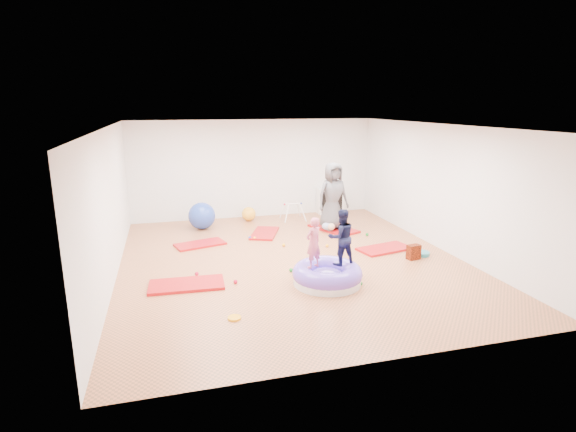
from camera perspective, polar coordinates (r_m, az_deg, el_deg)
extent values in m
cube|color=#C26F42|center=(9.56, 0.47, -5.66)|extent=(7.00, 8.00, 0.01)
cube|color=silver|center=(9.01, 0.51, 11.35)|extent=(7.00, 8.00, 0.01)
cube|color=silver|center=(13.02, -4.28, 5.97)|extent=(7.00, 0.01, 2.80)
cube|color=silver|center=(5.57, 11.70, -5.42)|extent=(7.00, 0.01, 2.80)
cube|color=silver|center=(8.92, -21.72, 1.23)|extent=(0.01, 8.00, 2.80)
cube|color=silver|center=(10.65, 18.97, 3.43)|extent=(0.01, 8.00, 2.80)
cube|color=#B9190A|center=(8.47, -12.75, -8.50)|extent=(1.37, 0.73, 0.06)
cube|color=#B9190A|center=(10.76, -11.10, -3.53)|extent=(1.24, 0.85, 0.05)
cube|color=#B9190A|center=(11.45, -2.99, -2.19)|extent=(0.98, 1.30, 0.05)
cube|color=#B9190A|center=(10.46, 12.17, -4.08)|extent=(1.32, 0.86, 0.05)
cube|color=#B9190A|center=(11.91, 5.79, -1.59)|extent=(1.14, 1.49, 0.06)
cylinder|color=silver|center=(8.40, 4.98, -8.07)|extent=(1.25, 1.25, 0.14)
torus|color=#6446D0|center=(8.35, 5.00, -7.24)|extent=(1.29, 1.29, 0.34)
ellipsoid|color=#6446D0|center=(8.38, 4.99, -7.75)|extent=(0.69, 0.69, 0.31)
imported|color=#D65F7E|center=(8.09, 3.25, -3.08)|extent=(0.41, 0.36, 0.94)
imported|color=#121534|center=(8.27, 6.79, -2.36)|extent=(0.53, 0.42, 1.06)
imported|color=#4B4B51|center=(11.61, 5.70, 2.55)|extent=(0.92, 0.67, 1.73)
ellipsoid|color=#94A5D1|center=(11.63, 5.23, -1.27)|extent=(0.38, 0.24, 0.22)
sphere|color=#E2AF82|center=(11.46, 5.53, -1.36)|extent=(0.18, 0.18, 0.18)
sphere|color=#FFA80C|center=(10.45, -0.55, -3.70)|extent=(0.08, 0.08, 0.08)
sphere|color=#BC0C2F|center=(8.61, 3.50, -7.69)|extent=(0.08, 0.08, 0.08)
sphere|color=#BC0C2F|center=(8.91, -11.52, -7.21)|extent=(0.08, 0.08, 0.08)
sphere|color=#137E22|center=(8.92, 0.38, -6.88)|extent=(0.08, 0.08, 0.08)
sphere|color=#FFA80C|center=(10.45, 4.99, -3.76)|extent=(0.08, 0.08, 0.08)
sphere|color=#BC0C2F|center=(8.42, -6.68, -8.29)|extent=(0.08, 0.08, 0.08)
sphere|color=#137E22|center=(11.45, 10.01, -2.32)|extent=(0.08, 0.08, 0.08)
sphere|color=#2340AA|center=(11.04, -4.87, -2.78)|extent=(0.08, 0.08, 0.08)
sphere|color=#FFA80C|center=(10.99, -4.26, -2.83)|extent=(0.08, 0.08, 0.08)
sphere|color=#137E22|center=(8.39, 9.19, -8.46)|extent=(0.08, 0.08, 0.08)
sphere|color=#2340AA|center=(12.05, -10.89, 0.02)|extent=(0.71, 0.71, 0.71)
sphere|color=yellow|center=(12.74, -5.00, 0.26)|extent=(0.40, 0.40, 0.40)
cylinder|color=white|center=(12.44, -0.14, 0.31)|extent=(0.19, 0.19, 0.50)
cylinder|color=white|center=(12.84, -0.64, 0.74)|extent=(0.19, 0.19, 0.50)
cylinder|color=white|center=(12.57, 1.91, 0.44)|extent=(0.19, 0.19, 0.50)
cylinder|color=white|center=(12.96, 1.35, 0.87)|extent=(0.19, 0.19, 0.50)
cylinder|color=white|center=(12.65, 0.62, 1.55)|extent=(0.48, 0.03, 0.03)
sphere|color=#BC0C2F|center=(12.59, -0.44, 1.49)|extent=(0.06, 0.06, 0.06)
sphere|color=#2340AA|center=(12.72, 1.67, 1.61)|extent=(0.06, 0.06, 0.06)
cube|color=white|center=(13.62, 5.35, 1.93)|extent=(0.75, 0.37, 0.75)
cube|color=black|center=(13.46, 5.61, 1.78)|extent=(0.65, 0.02, 0.65)
cube|color=white|center=(13.57, 5.43, 1.89)|extent=(0.02, 0.26, 0.66)
cube|color=white|center=(13.57, 5.43, 1.89)|extent=(0.66, 0.26, 0.02)
cylinder|color=teal|center=(10.29, 16.54, -4.58)|extent=(0.36, 0.36, 0.08)
cube|color=#922504|center=(9.95, 15.66, -4.43)|extent=(0.30, 0.21, 0.32)
cylinder|color=#FFA80C|center=(7.15, -6.82, -12.72)|extent=(0.21, 0.21, 0.03)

